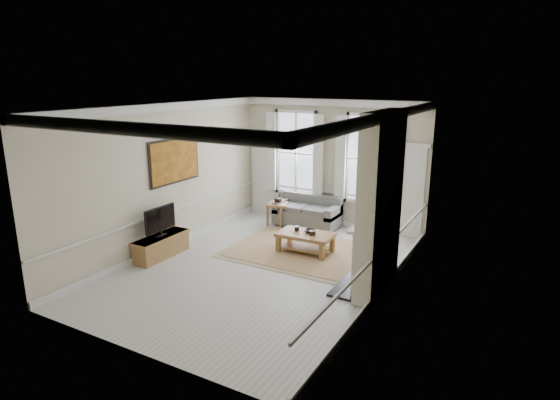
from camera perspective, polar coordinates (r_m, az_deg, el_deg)
The scene contains 23 objects.
floor at distance 10.08m, azimuth -2.14°, elevation -8.30°, with size 7.20×7.20×0.00m, color #B7B5AD.
ceiling at distance 9.29m, azimuth -2.35°, elevation 11.37°, with size 7.20×7.20×0.00m, color white.
back_wall at distance 12.68m, azimuth 6.31°, elevation 4.49°, with size 5.20×5.20×0.00m, color beige.
left_wall at distance 11.10m, azimuth -13.78°, elevation 2.66°, with size 7.20×7.20×0.00m, color beige.
right_wall at distance 8.52m, azimuth 12.85°, elevation -0.93°, with size 7.20×7.20×0.00m, color beige.
window_left at distance 13.05m, azimuth 1.99°, elevation 5.75°, with size 1.26×0.20×2.20m, color #B2BCC6, non-canonical shape.
window_right at distance 12.24m, azimuth 10.78°, elevation 4.89°, with size 1.26×0.20×2.20m, color #B2BCC6, non-canonical shape.
door_left at distance 13.67m, azimuth -1.75°, elevation 2.97°, with size 0.90×0.08×2.30m, color silver.
door_right at distance 12.13m, azimuth 15.09°, elevation 0.92°, with size 0.90×0.08×2.30m, color silver.
painting at distance 11.22m, azimuth -12.70°, elevation 4.68°, with size 0.05×1.66×1.06m, color #B9871F.
chimney_breast at distance 8.75m, azimuth 12.13°, elevation -0.47°, with size 0.35×1.70×3.38m, color beige.
hearth at distance 9.45m, azimuth 9.08°, elevation -9.98°, with size 0.55×1.50×0.05m, color black.
fireplace at distance 9.11m, azimuth 10.44°, elevation -6.16°, with size 0.21×1.45×1.33m.
mirror at distance 8.73m, azimuth 10.91°, elevation 1.93°, with size 0.06×1.26×1.06m, color gold.
sofa at distance 12.74m, azimuth 3.43°, elevation -1.64°, with size 1.75×0.85×0.84m.
side_table at distance 12.76m, azimuth -0.25°, elevation -0.88°, with size 0.61×0.61×0.61m.
rug at distance 10.94m, azimuth 3.09°, elevation -6.34°, with size 3.50×2.60×0.02m, color #A07F53.
coffee_table at distance 10.81m, azimuth 3.12°, elevation -4.46°, with size 1.29×0.79×0.47m.
ceramic_pot_a at distance 10.91m, azimuth 2.07°, elevation -3.50°, with size 0.11×0.11×0.11m, color black.
ceramic_pot_b at distance 10.64m, azimuth 3.98°, elevation -4.03°, with size 0.15×0.15×0.10m, color black.
bowl at distance 10.83m, azimuth 3.60°, elevation -3.79°, with size 0.25×0.25×0.06m, color black.
tv_stand at distance 10.94m, azimuth -14.27°, elevation -5.48°, with size 0.45×1.39×0.50m, color brown.
tv at distance 10.72m, azimuth -14.40°, elevation -2.28°, with size 0.08×0.90×0.68m.
Camera 1 is at (4.86, -7.90, 3.96)m, focal length 30.00 mm.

